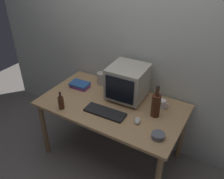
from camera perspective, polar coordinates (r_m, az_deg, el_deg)
ground_plane at (r=3.03m, az=0.00°, el=-15.01°), size 6.00×6.00×0.00m
back_wall at (r=2.67m, az=5.42°, el=10.69°), size 4.00×0.08×2.50m
desk at (r=2.58m, az=0.00°, el=-4.99°), size 1.51×0.85×0.75m
crt_monitor at (r=2.54m, az=3.73°, el=1.77°), size 0.40×0.40×0.37m
keyboard at (r=2.40m, az=-1.70°, el=-5.41°), size 0.43×0.17×0.02m
computer_mouse at (r=2.30m, az=6.05°, el=-7.34°), size 0.09×0.11×0.04m
bottle_tall at (r=2.34m, az=10.38°, el=-3.54°), size 0.09×0.09×0.35m
bottle_short at (r=2.48m, az=-12.00°, el=-2.98°), size 0.06×0.06×0.20m
book_stack at (r=2.83m, az=-7.65°, el=1.05°), size 0.23×0.16×0.06m
mug at (r=2.51m, az=11.79°, el=-3.41°), size 0.12×0.08×0.09m
cd_spindle at (r=2.16m, az=10.87°, el=-10.71°), size 0.12×0.12×0.04m
metal_canister at (r=2.85m, az=-2.58°, el=2.61°), size 0.09×0.09×0.15m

